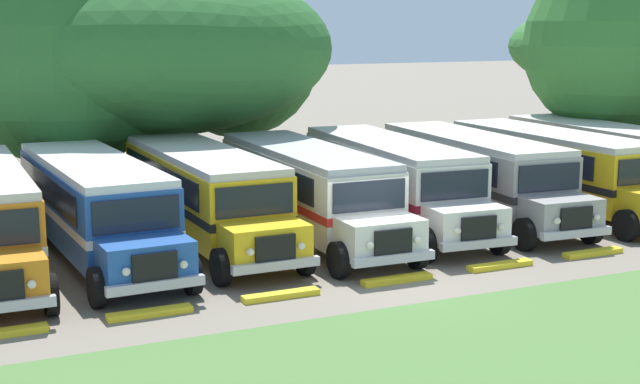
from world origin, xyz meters
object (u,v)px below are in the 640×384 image
(parked_bus_slot_7, at_px, (555,166))
(parked_bus_slot_8, at_px, (608,158))
(parked_bus_slot_4, at_px, (308,187))
(parked_bus_slot_2, at_px, (95,203))
(broad_shade_tree, at_px, (144,51))
(parked_bus_slot_6, at_px, (475,171))
(parked_bus_slot_3, at_px, (204,191))
(parked_bus_slot_5, at_px, (391,178))

(parked_bus_slot_7, xyz_separation_m, parked_bus_slot_8, (3.16, 0.73, 0.00))
(parked_bus_slot_4, relative_size, parked_bus_slot_8, 1.00)
(parked_bus_slot_2, height_order, broad_shade_tree, broad_shade_tree)
(parked_bus_slot_2, distance_m, parked_bus_slot_4, 6.67)
(parked_bus_slot_2, bearing_deg, parked_bus_slot_6, 87.81)
(parked_bus_slot_8, bearing_deg, parked_bus_slot_7, -75.76)
(parked_bus_slot_2, bearing_deg, parked_bus_slot_4, 85.83)
(parked_bus_slot_2, xyz_separation_m, parked_bus_slot_8, (19.69, 0.50, 0.00))
(parked_bus_slot_3, relative_size, parked_bus_slot_7, 1.00)
(parked_bus_slot_3, bearing_deg, parked_bus_slot_8, 89.73)
(parked_bus_slot_8, bearing_deg, parked_bus_slot_3, -88.66)
(parked_bus_slot_2, distance_m, parked_bus_slot_5, 9.93)
(parked_bus_slot_4, relative_size, parked_bus_slot_5, 0.99)
(parked_bus_slot_6, height_order, parked_bus_slot_7, same)
(broad_shade_tree, bearing_deg, parked_bus_slot_2, -112.83)
(parked_bus_slot_7, height_order, parked_bus_slot_8, same)
(parked_bus_slot_4, distance_m, parked_bus_slot_5, 3.28)
(broad_shade_tree, bearing_deg, parked_bus_slot_6, -45.57)
(parked_bus_slot_2, xyz_separation_m, parked_bus_slot_4, (6.67, -0.22, 0.00))
(parked_bus_slot_7, bearing_deg, parked_bus_slot_2, -91.08)
(parked_bus_slot_5, xyz_separation_m, broad_shade_tree, (-5.95, 9.30, 4.04))
(parked_bus_slot_3, distance_m, parked_bus_slot_5, 6.48)
(parked_bus_slot_4, relative_size, broad_shade_tree, 0.71)
(broad_shade_tree, bearing_deg, parked_bus_slot_7, -37.66)
(parked_bus_slot_3, xyz_separation_m, parked_bus_slot_5, (6.48, -0.31, 0.00))
(parked_bus_slot_4, bearing_deg, broad_shade_tree, -163.30)
(parked_bus_slot_4, distance_m, parked_bus_slot_7, 9.87)
(parked_bus_slot_2, distance_m, parked_bus_slot_7, 16.54)
(parked_bus_slot_5, bearing_deg, parked_bus_slot_7, 90.67)
(parked_bus_slot_4, distance_m, parked_bus_slot_6, 6.56)
(parked_bus_slot_5, xyz_separation_m, parked_bus_slot_7, (6.61, -0.39, 0.00))
(parked_bus_slot_3, distance_m, parked_bus_slot_6, 9.78)
(parked_bus_slot_5, distance_m, parked_bus_slot_8, 9.77)
(parked_bus_slot_2, bearing_deg, parked_bus_slot_7, 86.90)
(parked_bus_slot_5, height_order, broad_shade_tree, broad_shade_tree)
(parked_bus_slot_2, relative_size, parked_bus_slot_3, 1.00)
(parked_bus_slot_6, bearing_deg, parked_bus_slot_5, -88.77)
(parked_bus_slot_7, distance_m, parked_bus_slot_8, 3.24)
(parked_bus_slot_6, height_order, parked_bus_slot_8, same)
(parked_bus_slot_5, xyz_separation_m, parked_bus_slot_6, (3.30, -0.13, 0.00))
(parked_bus_slot_6, height_order, broad_shade_tree, broad_shade_tree)
(parked_bus_slot_7, bearing_deg, parked_bus_slot_5, -93.67)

